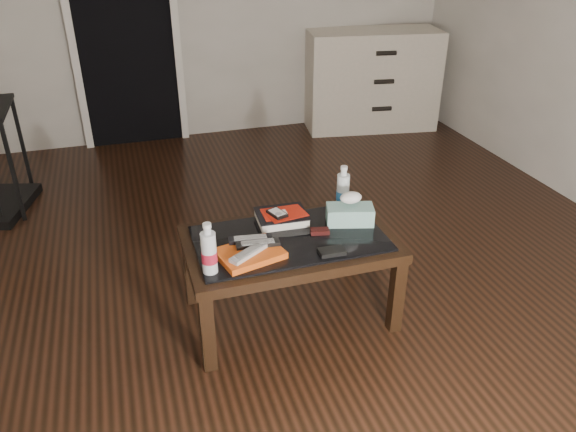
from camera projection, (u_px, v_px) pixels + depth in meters
name	position (u px, v px, depth m)	size (l,w,h in m)	color
ground	(245.00, 285.00, 3.13)	(5.00, 5.00, 0.00)	black
doorway	(123.00, 24.00, 4.61)	(0.90, 0.08, 2.07)	black
coffee_table	(290.00, 249.00, 2.71)	(1.00, 0.60, 0.46)	black
dresser	(371.00, 80.00, 5.25)	(1.26, 0.68, 0.90)	beige
magazines	(250.00, 254.00, 2.53)	(0.28, 0.21, 0.03)	#D44F13
remote_silver	(249.00, 253.00, 2.49)	(0.20, 0.05, 0.02)	#A6A6AA
remote_black_front	(258.00, 244.00, 2.56)	(0.20, 0.05, 0.02)	black
remote_black_back	(250.00, 239.00, 2.59)	(0.20, 0.05, 0.02)	black
textbook	(282.00, 217.00, 2.81)	(0.25, 0.20, 0.05)	black
dvd_mailers	(281.00, 213.00, 2.80)	(0.19, 0.14, 0.01)	#B81B0C
ipod	(277.00, 213.00, 2.77)	(0.06, 0.10, 0.02)	black
flip_phone	(320.00, 231.00, 2.71)	(0.09, 0.05, 0.02)	black
wallet	(332.00, 251.00, 2.55)	(0.12, 0.07, 0.02)	black
water_bottle_left	(209.00, 248.00, 2.37)	(0.07, 0.07, 0.24)	silver
water_bottle_right	(343.00, 188.00, 2.89)	(0.07, 0.07, 0.24)	white
tissue_box	(350.00, 215.00, 2.79)	(0.23, 0.12, 0.09)	teal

